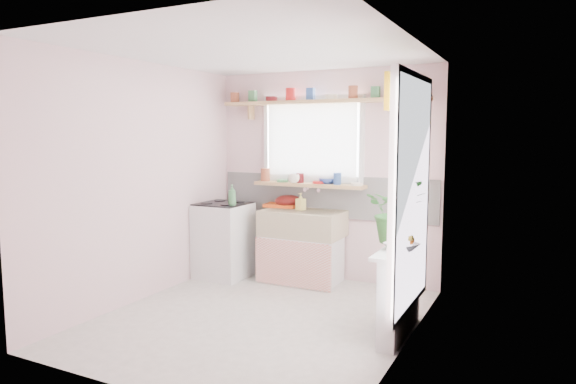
% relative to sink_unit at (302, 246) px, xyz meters
% --- Properties ---
extents(room, '(3.20, 3.20, 3.20)m').
position_rel_sink_unit_xyz_m(room, '(0.81, -0.43, 0.94)').
color(room, silver).
rests_on(room, ground).
extents(sink_unit, '(0.95, 0.65, 1.11)m').
position_rel_sink_unit_xyz_m(sink_unit, '(0.00, 0.00, 0.00)').
color(sink_unit, white).
rests_on(sink_unit, ground).
extents(cooker, '(0.58, 0.58, 0.93)m').
position_rel_sink_unit_xyz_m(cooker, '(-0.95, -0.24, 0.03)').
color(cooker, white).
rests_on(cooker, ground).
extents(radiator_ledge, '(0.22, 0.95, 0.78)m').
position_rel_sink_unit_xyz_m(radiator_ledge, '(1.45, -1.09, -0.03)').
color(radiator_ledge, white).
rests_on(radiator_ledge, ground).
extents(windowsill, '(1.40, 0.22, 0.04)m').
position_rel_sink_unit_xyz_m(windowsill, '(-0.00, 0.19, 0.71)').
color(windowsill, tan).
rests_on(windowsill, room).
extents(pine_shelf, '(2.52, 0.24, 0.04)m').
position_rel_sink_unit_xyz_m(pine_shelf, '(0.15, 0.18, 1.69)').
color(pine_shelf, tan).
rests_on(pine_shelf, room).
extents(shelf_crockery, '(2.47, 0.11, 0.12)m').
position_rel_sink_unit_xyz_m(shelf_crockery, '(0.13, 0.18, 1.76)').
color(shelf_crockery, '#A55133').
rests_on(shelf_crockery, pine_shelf).
extents(sill_crockery, '(1.35, 0.11, 0.12)m').
position_rel_sink_unit_xyz_m(sill_crockery, '(-0.05, 0.19, 0.78)').
color(sill_crockery, '#A55133').
rests_on(sill_crockery, windowsill).
extents(dish_tray, '(0.43, 0.34, 0.04)m').
position_rel_sink_unit_xyz_m(dish_tray, '(-0.38, 0.21, 0.44)').
color(dish_tray, '#FA5716').
rests_on(dish_tray, sink_unit).
extents(colander, '(0.39, 0.39, 0.15)m').
position_rel_sink_unit_xyz_m(colander, '(-0.29, 0.21, 0.49)').
color(colander, '#5D1210').
rests_on(colander, sink_unit).
extents(jade_plant, '(0.61, 0.55, 0.58)m').
position_rel_sink_unit_xyz_m(jade_plant, '(1.36, -0.92, 0.64)').
color(jade_plant, '#2D6829').
rests_on(jade_plant, radiator_ledge).
extents(fruit_bowl, '(0.36, 0.36, 0.07)m').
position_rel_sink_unit_xyz_m(fruit_bowl, '(1.48, -1.20, 0.38)').
color(fruit_bowl, silver).
rests_on(fruit_bowl, radiator_ledge).
extents(herb_pot, '(0.12, 0.10, 0.20)m').
position_rel_sink_unit_xyz_m(herb_pot, '(1.48, -1.49, 0.44)').
color(herb_pot, '#2A692C').
rests_on(herb_pot, radiator_ledge).
extents(soap_bottle_sink, '(0.11, 0.11, 0.20)m').
position_rel_sink_unit_xyz_m(soap_bottle_sink, '(-0.04, 0.05, 0.52)').
color(soap_bottle_sink, '#DECE62').
rests_on(soap_bottle_sink, sink_unit).
extents(sill_cup, '(0.14, 0.14, 0.11)m').
position_rel_sink_unit_xyz_m(sill_cup, '(-0.17, 0.13, 0.78)').
color(sill_cup, white).
rests_on(sill_cup, windowsill).
extents(sill_bowl, '(0.26, 0.26, 0.06)m').
position_rel_sink_unit_xyz_m(sill_bowl, '(0.21, 0.25, 0.76)').
color(sill_bowl, '#314AA0').
rests_on(sill_bowl, windowsill).
extents(shelf_vase, '(0.17, 0.17, 0.16)m').
position_rel_sink_unit_xyz_m(shelf_vase, '(1.24, 0.24, 1.79)').
color(shelf_vase, '#98472E').
rests_on(shelf_vase, pine_shelf).
extents(cooker_bottle, '(0.12, 0.12, 0.25)m').
position_rel_sink_unit_xyz_m(cooker_bottle, '(-0.73, -0.38, 0.61)').
color(cooker_bottle, '#3F7E4A').
rests_on(cooker_bottle, cooker).
extents(fruit, '(0.20, 0.14, 0.10)m').
position_rel_sink_unit_xyz_m(fruit, '(1.49, -1.20, 0.43)').
color(fruit, orange).
rests_on(fruit, fruit_bowl).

